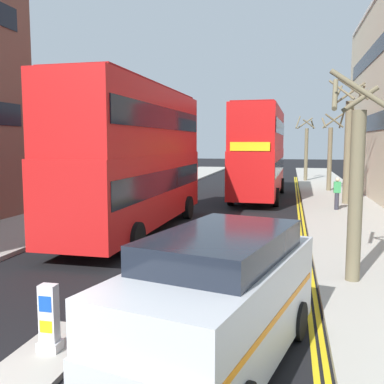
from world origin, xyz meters
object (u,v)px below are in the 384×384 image
(double_decker_bus_oncoming, at_px, (260,150))
(pedestrian_far, at_px, (337,193))
(double_decker_bus_away, at_px, (135,155))
(taxi_minivan, at_px, (217,301))
(keep_left_bollard, at_px, (49,321))

(double_decker_bus_oncoming, xyz_separation_m, pedestrian_far, (4.19, -4.71, -2.04))
(pedestrian_far, bearing_deg, double_decker_bus_away, -140.43)
(double_decker_bus_oncoming, relative_size, taxi_minivan, 2.12)
(keep_left_bollard, xyz_separation_m, double_decker_bus_oncoming, (1.90, 21.31, 2.42))
(keep_left_bollard, xyz_separation_m, taxi_minivan, (2.72, 0.25, 0.46))
(double_decker_bus_away, xyz_separation_m, taxi_minivan, (4.79, -9.61, -1.96))
(double_decker_bus_away, bearing_deg, pedestrian_far, 39.57)
(double_decker_bus_oncoming, bearing_deg, double_decker_bus_away, -109.11)
(taxi_minivan, bearing_deg, keep_left_bollard, -174.80)
(double_decker_bus_away, bearing_deg, keep_left_bollard, -78.17)
(keep_left_bollard, height_order, double_decker_bus_oncoming, double_decker_bus_oncoming)
(keep_left_bollard, height_order, double_decker_bus_away, double_decker_bus_away)
(keep_left_bollard, bearing_deg, double_decker_bus_away, 101.83)
(keep_left_bollard, relative_size, double_decker_bus_away, 0.10)
(double_decker_bus_away, relative_size, taxi_minivan, 2.12)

